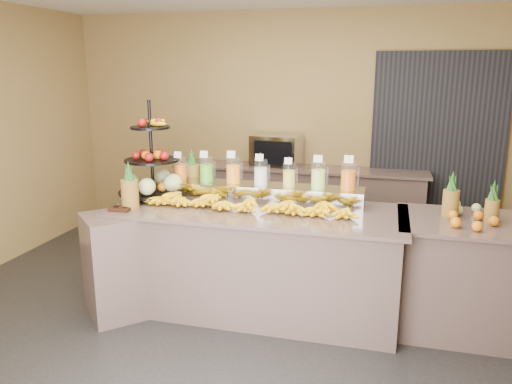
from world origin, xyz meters
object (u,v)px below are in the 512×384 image
at_px(oven_warmer, 277,151).
at_px(fruit_stand, 157,173).
at_px(condiment_caddy, 121,209).
at_px(right_fruit_pile, 469,213).
at_px(banana_heap, 249,202).
at_px(pitcher_tray, 261,193).

bearing_deg(oven_warmer, fruit_stand, -106.36).
height_order(condiment_caddy, right_fruit_pile, right_fruit_pile).
distance_m(banana_heap, condiment_caddy, 1.09).
bearing_deg(right_fruit_pile, pitcher_tray, 173.24).
bearing_deg(right_fruit_pile, fruit_stand, 178.21).
bearing_deg(pitcher_tray, fruit_stand, -172.80).
bearing_deg(right_fruit_pile, banana_heap, -176.43).
xyz_separation_m(fruit_stand, condiment_caddy, (-0.10, -0.49, -0.22)).
distance_m(banana_heap, oven_warmer, 2.00).
relative_size(pitcher_tray, banana_heap, 0.99).
height_order(banana_heap, fruit_stand, fruit_stand).
distance_m(right_fruit_pile, oven_warmer, 2.72).
height_order(fruit_stand, oven_warmer, fruit_stand).
distance_m(pitcher_tray, oven_warmer, 1.69).
height_order(banana_heap, condiment_caddy, banana_heap).
height_order(banana_heap, right_fruit_pile, right_fruit_pile).
xyz_separation_m(pitcher_tray, banana_heap, (-0.02, -0.32, -0.01)).
xyz_separation_m(pitcher_tray, fruit_stand, (-0.97, -0.12, 0.15)).
xyz_separation_m(fruit_stand, oven_warmer, (0.74, 1.79, -0.04)).
bearing_deg(condiment_caddy, banana_heap, 15.95).
relative_size(pitcher_tray, condiment_caddy, 10.52).
bearing_deg(banana_heap, condiment_caddy, -164.05).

